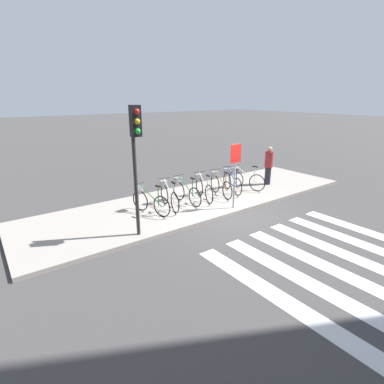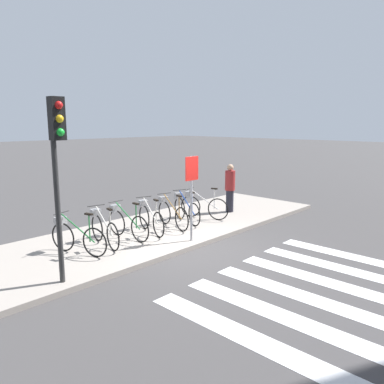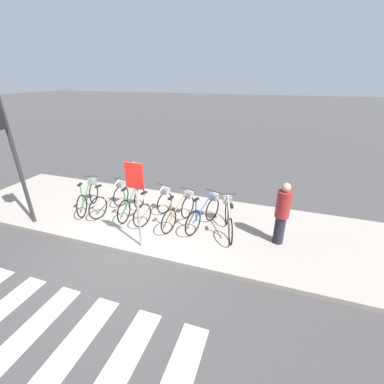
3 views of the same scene
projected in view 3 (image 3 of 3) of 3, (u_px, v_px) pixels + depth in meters
The scene contains 12 objects.
ground_plane at pixel (126, 254), 6.31m from camera, with size 120.00×120.00×0.00m, color #423F3F.
sidewalk at pixel (157, 218), 7.81m from camera, with size 12.81×3.52×0.12m.
parked_bicycle_0 at pixel (89, 195), 8.12m from camera, with size 0.63×1.59×1.01m.
parked_bicycle_1 at pixel (112, 198), 7.95m from camera, with size 0.48×1.63×1.01m.
parked_bicycle_2 at pixel (133, 200), 7.78m from camera, with size 0.46×1.65×1.01m.
parked_bicycle_3 at pixel (156, 205), 7.51m from camera, with size 0.61×1.59×1.01m.
parked_bicycle_4 at pixel (180, 209), 7.25m from camera, with size 0.52×1.62×1.01m.
parked_bicycle_5 at pixel (205, 212), 7.13m from camera, with size 0.64×1.58×1.01m.
parked_bicycle_6 at pixel (228, 217), 6.88m from camera, with size 0.62×1.59×1.01m.
pedestrian at pixel (282, 213), 6.23m from camera, with size 0.34×0.34×1.64m.
traffic_light at pixel (6, 138), 6.39m from camera, with size 0.24×0.40×3.46m.
sign_post at pixel (136, 192), 5.82m from camera, with size 0.44×0.07×2.18m.
Camera 3 is at (3.16, -4.33, 4.02)m, focal length 24.00 mm.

